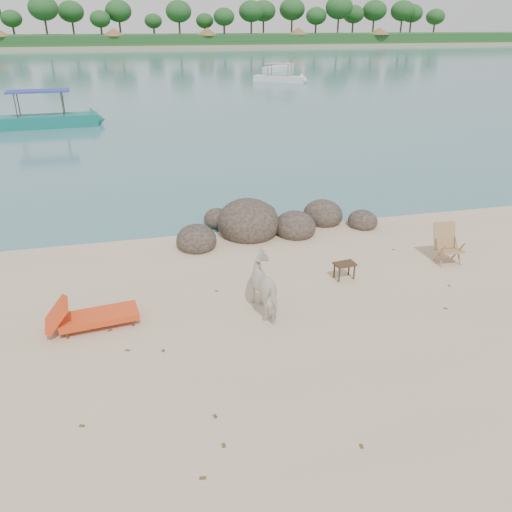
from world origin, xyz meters
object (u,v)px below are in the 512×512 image
at_px(lounge_chair, 98,314).
at_px(boat_near, 39,97).
at_px(side_table, 344,272).
at_px(cow, 268,286).
at_px(boulders, 266,224).
at_px(deck_chair, 450,246).

relative_size(lounge_chair, boat_near, 0.28).
bearing_deg(lounge_chair, side_table, 0.49).
bearing_deg(side_table, cow, -163.43).
relative_size(boulders, cow, 4.35).
bearing_deg(boulders, boat_near, 114.72).
relative_size(deck_chair, boat_near, 0.14).
xyz_separation_m(cow, boat_near, (-8.16, 24.77, 1.17)).
height_order(lounge_chair, deck_chair, deck_chair).
bearing_deg(cow, deck_chair, -177.09).
relative_size(boulders, boat_near, 0.87).
bearing_deg(lounge_chair, boat_near, 93.15).
height_order(cow, boat_near, boat_near).
relative_size(boulders, lounge_chair, 3.13).
height_order(boulders, side_table, boulders).
relative_size(lounge_chair, deck_chair, 1.96).
height_order(boulders, boat_near, boat_near).
bearing_deg(boat_near, lounge_chair, -83.85).
bearing_deg(deck_chair, boulders, 144.67).
distance_m(boulders, boat_near, 22.26).
height_order(boulders, deck_chair, boulders).
distance_m(cow, lounge_chair, 3.72).
distance_m(boulders, side_table, 3.75).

